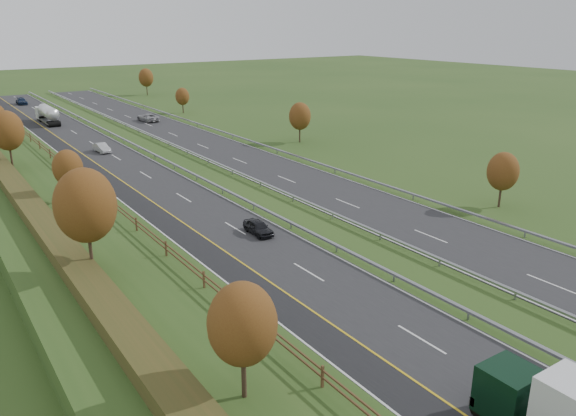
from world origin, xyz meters
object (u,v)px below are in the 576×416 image
Objects in this scene: car_silver_mid at (102,148)px; car_small_far at (21,101)px; car_oncoming at (148,117)px; road_tanker at (47,114)px; car_dark_near at (258,227)px.

car_silver_mid is 0.80× the size of car_small_far.
car_small_far is 43.73m from car_oncoming.
car_dark_near is (2.73, -75.14, -1.16)m from road_tanker.
car_silver_mid is (-1.74, 43.16, 0.02)m from car_dark_near.
car_small_far reaches higher than car_silver_mid.
road_tanker is at bearing -33.33° from car_oncoming.
car_dark_near is at bearing 72.15° from car_oncoming.
car_silver_mid is at bearing -88.98° from car_small_far.
car_oncoming reaches higher than car_dark_near.
car_oncoming is (17.00, -8.90, -1.03)m from road_tanker.
car_small_far is at bearing 88.95° from road_tanker.
car_silver_mid is 28.08m from car_oncoming.
road_tanker reaches higher than car_oncoming.
car_oncoming is at bearing 79.72° from car_dark_near.
road_tanker reaches higher than car_silver_mid.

